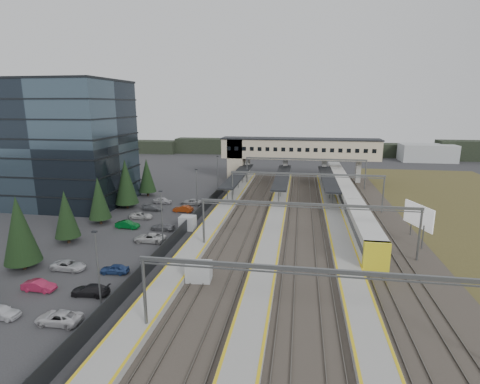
% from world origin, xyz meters
% --- Properties ---
extents(ground, '(220.00, 220.00, 0.00)m').
position_xyz_m(ground, '(0.00, 0.00, 0.00)').
color(ground, '#2B2B2D').
rests_on(ground, ground).
extents(office_building, '(24.30, 18.30, 24.30)m').
position_xyz_m(office_building, '(-36.00, 12.00, 12.19)').
color(office_building, '#344553').
rests_on(office_building, ground).
extents(conifer_row, '(4.42, 49.82, 9.50)m').
position_xyz_m(conifer_row, '(-22.00, -3.86, 4.84)').
color(conifer_row, black).
rests_on(conifer_row, ground).
extents(car_park, '(10.46, 44.43, 1.29)m').
position_xyz_m(car_park, '(-13.30, -6.78, 0.60)').
color(car_park, silver).
rests_on(car_park, ground).
extents(lampposts, '(0.50, 53.25, 8.07)m').
position_xyz_m(lampposts, '(-8.00, 1.25, 4.34)').
color(lampposts, slate).
rests_on(lampposts, ground).
extents(fence, '(0.08, 90.00, 2.00)m').
position_xyz_m(fence, '(-6.50, 5.00, 1.00)').
color(fence, '#26282B').
rests_on(fence, ground).
extents(relay_cabin_near, '(2.94, 2.25, 2.32)m').
position_xyz_m(relay_cabin_near, '(-0.02, -17.87, 1.16)').
color(relay_cabin_near, '#A6AAAC').
rests_on(relay_cabin_near, ground).
extents(relay_cabin_far, '(2.50, 2.11, 2.22)m').
position_xyz_m(relay_cabin_far, '(-6.69, -0.40, 1.11)').
color(relay_cabin_far, '#A6AAAC').
rests_on(relay_cabin_far, ground).
extents(rail_corridor, '(34.00, 90.00, 0.92)m').
position_xyz_m(rail_corridor, '(9.34, 5.00, 0.29)').
color(rail_corridor, '#342E29').
rests_on(rail_corridor, ground).
extents(canopies, '(23.10, 30.00, 3.28)m').
position_xyz_m(canopies, '(7.00, 27.00, 3.92)').
color(canopies, black).
rests_on(canopies, ground).
extents(footbridge, '(40.40, 6.40, 11.20)m').
position_xyz_m(footbridge, '(7.70, 42.00, 7.93)').
color(footbridge, beige).
rests_on(footbridge, ground).
extents(gantries, '(28.40, 62.28, 7.17)m').
position_xyz_m(gantries, '(12.00, 3.00, 6.00)').
color(gantries, slate).
rests_on(gantries, ground).
extents(train, '(3.03, 63.32, 3.81)m').
position_xyz_m(train, '(20.00, 18.18, 2.17)').
color(train, beige).
rests_on(train, ground).
extents(billboard, '(2.26, 6.33, 5.75)m').
position_xyz_m(billboard, '(27.85, -0.83, 3.91)').
color(billboard, slate).
rests_on(billboard, ground).
extents(treeline_far, '(170.00, 19.00, 7.00)m').
position_xyz_m(treeline_far, '(23.81, 92.28, 2.95)').
color(treeline_far, black).
rests_on(treeline_far, ground).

